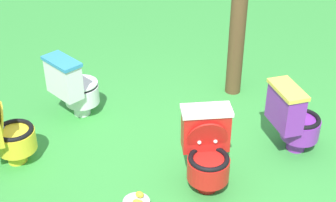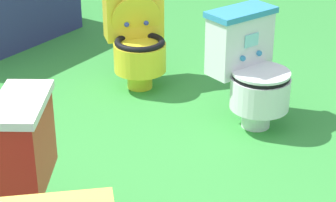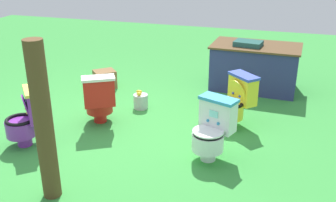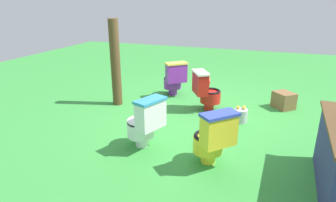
{
  "view_description": "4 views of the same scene",
  "coord_description": "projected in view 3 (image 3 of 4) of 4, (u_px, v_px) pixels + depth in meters",
  "views": [
    {
      "loc": [
        -1.27,
        3.31,
        2.97
      ],
      "look_at": [
        0.42,
        -0.41,
        0.43
      ],
      "focal_mm": 52.39,
      "sensor_mm": 36.0,
      "label": 1
    },
    {
      "loc": [
        -1.82,
        -1.79,
        1.87
      ],
      "look_at": [
        0.57,
        -0.31,
        0.52
      ],
      "focal_mm": 66.82,
      "sensor_mm": 36.0,
      "label": 2
    },
    {
      "loc": [
        2.21,
        -4.38,
        2.39
      ],
      "look_at": [
        0.81,
        0.09,
        0.46
      ],
      "focal_mm": 41.92,
      "sensor_mm": 36.0,
      "label": 3
    },
    {
      "loc": [
        4.72,
        1.17,
        1.95
      ],
      "look_at": [
        0.86,
        -0.25,
        0.48
      ],
      "focal_mm": 30.98,
      "sensor_mm": 36.0,
      "label": 4
    }
  ],
  "objects": [
    {
      "name": "toilet_purple",
      "position": [
        27.0,
        117.0,
        4.83
      ],
      "size": [
        0.64,
        0.63,
        0.73
      ],
      "rotation": [
        0.0,
        0.0,
        2.29
      ],
      "color": "purple",
      "rests_on": "ground"
    },
    {
      "name": "lemon_bucket",
      "position": [
        141.0,
        101.0,
        5.98
      ],
      "size": [
        0.22,
        0.22,
        0.28
      ],
      "color": "#B7B7BF",
      "rests_on": "ground"
    },
    {
      "name": "toilet_white",
      "position": [
        212.0,
        129.0,
        4.53
      ],
      "size": [
        0.55,
        0.6,
        0.73
      ],
      "rotation": [
        0.0,
        0.0,
        2.78
      ],
      "color": "white",
      "rests_on": "ground"
    },
    {
      "name": "wooden_post",
      "position": [
        43.0,
        123.0,
        3.67
      ],
      "size": [
        0.18,
        0.18,
        1.6
      ],
      "primitive_type": "cylinder",
      "color": "brown",
      "rests_on": "ground"
    },
    {
      "name": "toilet_yellow",
      "position": [
        236.0,
        100.0,
        5.32
      ],
      "size": [
        0.63,
        0.63,
        0.73
      ],
      "rotation": [
        0.0,
        0.0,
        2.38
      ],
      "color": "yellow",
      "rests_on": "ground"
    },
    {
      "name": "vendor_table",
      "position": [
        255.0,
        67.0,
        6.68
      ],
      "size": [
        1.49,
        0.92,
        0.85
      ],
      "rotation": [
        0.0,
        0.0,
        -0.04
      ],
      "color": "navy",
      "rests_on": "ground"
    },
    {
      "name": "ground",
      "position": [
        110.0,
        128.0,
        5.38
      ],
      "size": [
        14.0,
        14.0,
        0.0
      ],
      "primitive_type": "plane",
      "color": "green"
    },
    {
      "name": "small_crate",
      "position": [
        105.0,
        79.0,
        6.81
      ],
      "size": [
        0.46,
        0.46,
        0.3
      ],
      "primitive_type": "cube",
      "rotation": [
        0.0,
        0.0,
        3.89
      ],
      "color": "brown",
      "rests_on": "ground"
    },
    {
      "name": "toilet_red",
      "position": [
        99.0,
        99.0,
        5.37
      ],
      "size": [
        0.6,
        0.63,
        0.73
      ],
      "rotation": [
        0.0,
        0.0,
        0.53
      ],
      "color": "red",
      "rests_on": "ground"
    }
  ]
}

